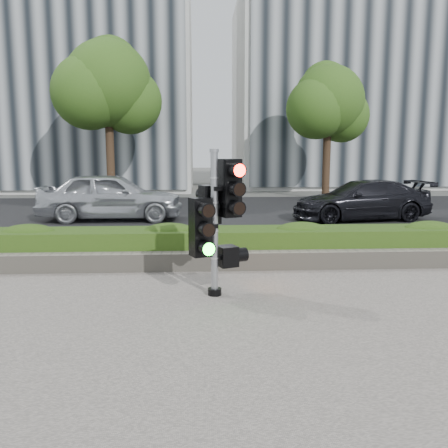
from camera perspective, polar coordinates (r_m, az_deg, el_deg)
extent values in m
plane|color=#51514C|center=(7.33, 1.82, -9.33)|extent=(120.00, 120.00, 0.00)
cube|color=#9E9389|center=(5.02, 4.39, -18.01)|extent=(16.00, 11.00, 0.03)
cube|color=black|center=(17.11, -1.04, 1.14)|extent=(60.00, 13.00, 0.02)
cube|color=gray|center=(10.35, 0.33, -3.61)|extent=(60.00, 0.25, 0.12)
cube|color=gray|center=(9.11, 0.80, -4.43)|extent=(12.00, 0.32, 0.34)
cube|color=#537925|center=(9.70, 0.55, -2.57)|extent=(12.00, 1.00, 0.68)
cube|color=#B7B7B2|center=(31.54, -19.45, 17.80)|extent=(16.00, 9.00, 15.00)
cube|color=#B7B7B2|center=(34.19, 17.34, 14.61)|extent=(18.00, 10.00, 12.00)
cylinder|color=black|center=(21.80, -13.52, 7.82)|extent=(0.36, 0.36, 4.03)
sphere|color=#274E16|center=(21.99, -13.82, 16.10)|extent=(3.74, 3.74, 3.74)
sphere|color=#274E16|center=(22.12, -11.31, 14.26)|extent=(2.88, 2.88, 2.88)
sphere|color=#274E16|center=(21.66, -15.93, 14.99)|extent=(3.17, 3.17, 3.17)
sphere|color=#274E16|center=(22.82, -13.55, 18.03)|extent=(2.59, 2.59, 2.59)
cylinder|color=black|center=(23.27, 12.22, 7.36)|extent=(0.36, 0.36, 3.58)
sphere|color=#274E16|center=(23.38, 12.45, 14.27)|extent=(3.33, 3.33, 3.33)
sphere|color=#274E16|center=(23.84, 14.01, 12.56)|extent=(2.56, 2.56, 2.56)
sphere|color=#274E16|center=(22.81, 11.09, 13.49)|extent=(2.82, 2.82, 2.82)
sphere|color=#274E16|center=(24.08, 12.09, 15.96)|extent=(2.30, 2.30, 2.30)
cylinder|color=black|center=(7.55, -1.13, -8.13)|extent=(0.22, 0.22, 0.11)
cylinder|color=gray|center=(7.31, -1.16, -0.16)|extent=(0.11, 0.11, 2.23)
cylinder|color=gray|center=(7.22, -1.19, 8.82)|extent=(0.14, 0.14, 0.05)
cube|color=#FF1107|center=(7.32, 0.72, 4.35)|extent=(0.37, 0.37, 0.89)
cube|color=#14E51E|center=(7.19, -2.87, -0.37)|extent=(0.37, 0.37, 0.89)
cube|color=black|center=(7.51, -1.71, 2.38)|extent=(0.37, 0.37, 0.61)
cube|color=orange|center=(7.53, 0.42, -3.88)|extent=(0.37, 0.37, 0.33)
imported|color=silver|center=(16.04, -13.42, 3.27)|extent=(4.66, 1.90, 1.58)
imported|color=black|center=(16.32, 16.16, 2.79)|extent=(4.74, 2.40, 1.32)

